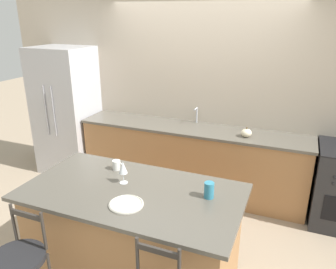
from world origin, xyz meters
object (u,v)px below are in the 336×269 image
Objects in this scene: wine_glass at (123,168)px; pumpkin_decoration at (246,133)px; refrigerator at (67,111)px; tumbler_cup at (209,190)px; dinner_plate at (126,204)px; coffee_mug at (117,165)px.

wine_glass is 1.59× the size of pumpkin_decoration.
refrigerator is at bearing 179.31° from pumpkin_decoration.
dinner_plate is at bearing -148.13° from tumbler_cup.
pumpkin_decoration is (2.71, -0.03, 0.03)m from refrigerator.
tumbler_cup is (2.66, -1.57, 0.05)m from refrigerator.
refrigerator is at bearing 137.40° from dinner_plate.
wine_glass reaches higher than dinner_plate.
coffee_mug is at bearing 170.27° from tumbler_cup.
coffee_mug is at bearing -39.53° from refrigerator.
dinner_plate is at bearing -57.56° from wine_glass.
tumbler_cup reaches higher than dinner_plate.
dinner_plate is 2.49× the size of coffee_mug.
refrigerator is 3.09m from tumbler_cup.
coffee_mug reaches higher than dinner_plate.
wine_glass is 0.30m from coffee_mug.
dinner_plate is at bearing -42.60° from refrigerator.
wine_glass is 1.87× the size of coffee_mug.
coffee_mug is 0.85× the size of pumpkin_decoration.
dinner_plate is 0.39m from wine_glass.
wine_glass reaches higher than coffee_mug.
pumpkin_decoration is at bearing 88.35° from tumbler_cup.
tumbler_cup reaches higher than coffee_mug.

